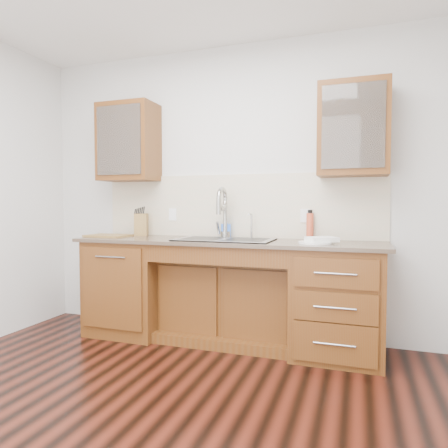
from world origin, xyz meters
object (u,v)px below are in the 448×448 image
(soap_bottle, at_px, (226,227))
(knife_block, at_px, (142,224))
(plate, at_px, (315,243))
(cutting_board, at_px, (108,236))
(water_bottle, at_px, (310,226))

(soap_bottle, xyz_separation_m, knife_block, (-0.87, -0.04, 0.02))
(plate, xyz_separation_m, cutting_board, (-1.96, 0.05, 0.00))
(water_bottle, bearing_deg, plate, -76.15)
(water_bottle, height_order, plate, water_bottle)
(plate, relative_size, cutting_board, 0.66)
(plate, bearing_deg, water_bottle, 103.85)
(water_bottle, height_order, cutting_board, water_bottle)
(knife_block, distance_m, cutting_board, 0.34)
(soap_bottle, bearing_deg, cutting_board, 169.75)
(knife_block, height_order, cutting_board, knife_block)
(plate, bearing_deg, cutting_board, 178.57)
(water_bottle, xyz_separation_m, cutting_board, (-1.88, -0.27, -0.11))
(cutting_board, bearing_deg, soap_bottle, 14.42)
(plate, distance_m, knife_block, 1.76)
(cutting_board, bearing_deg, water_bottle, 8.21)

